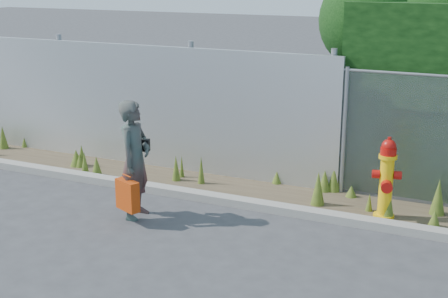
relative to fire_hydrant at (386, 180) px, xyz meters
The scene contains 8 objects.
ground 2.95m from the fire_hydrant, 130.59° to the right, with size 80.00×80.00×0.00m, color #37373A.
curb 1.99m from the fire_hydrant, 168.16° to the right, with size 16.00×0.22×0.12m, color gray.
weed_strip 1.47m from the fire_hydrant, 167.31° to the left, with size 16.00×1.33×0.55m.
corrugated_fence 5.21m from the fire_hydrant, behind, with size 8.50×0.21×2.30m.
fire_hydrant is the anchor object (origin of this frame).
woman 3.60m from the fire_hydrant, 157.31° to the right, with size 0.63×0.41×1.72m, color #10665A.
red_tote_bag 3.68m from the fire_hydrant, 153.25° to the right, with size 0.40×0.15×0.52m.
black_shoulder_bag 3.55m from the fire_hydrant, 160.55° to the right, with size 0.23×0.10×0.18m.
Camera 1 is at (3.23, -6.42, 3.49)m, focal length 50.00 mm.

